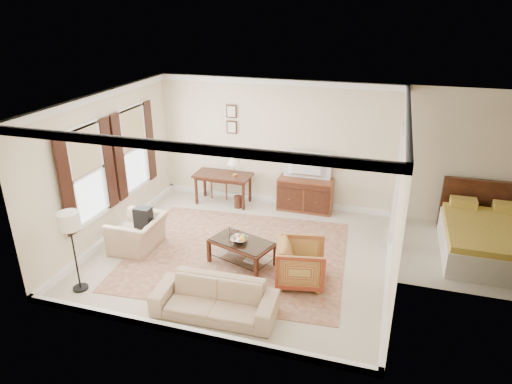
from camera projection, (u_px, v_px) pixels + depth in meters
The scene contains 21 objects.
room_shell at pixel (240, 126), 7.78m from camera, with size 5.51×5.01×2.91m.
annex_bedroom at pixel (491, 242), 8.42m from camera, with size 3.00×2.70×2.90m.
window_front at pixel (87, 174), 8.25m from camera, with size 0.12×1.56×1.80m, color #CCB284, non-canonical shape.
window_rear at pixel (134, 149), 9.66m from camera, with size 0.12×1.56×1.80m, color #CCB284, non-canonical shape.
doorway at pixel (396, 187), 8.92m from camera, with size 0.10×1.12×2.25m, color white, non-canonical shape.
rug at pixel (237, 254), 8.66m from camera, with size 4.03×3.45×0.01m, color brown.
writing_desk at pixel (223, 179), 10.64m from camera, with size 1.32×0.66×0.72m.
desk_chair at pixel (221, 176), 11.03m from camera, with size 0.45×0.45×1.05m, color brown, non-canonical shape.
desk_lamp at pixel (235, 165), 10.42m from camera, with size 0.32×0.32×0.50m, color silver, non-canonical shape.
framed_prints at pixel (232, 119), 10.45m from camera, with size 0.25×0.04×0.68m, color #472114, non-canonical shape.
sideboard at pixel (305, 195), 10.35m from camera, with size 1.24×0.48×0.76m, color brown.
tv at pixel (307, 158), 9.99m from camera, with size 1.02×0.59×0.13m, color black.
coffee_table at pixel (242, 246), 8.21m from camera, with size 1.27×0.98×0.48m.
fruit_bowl at pixel (239, 239), 8.13m from camera, with size 0.42×0.42×0.10m, color silver.
book_a at pixel (235, 249), 8.47m from camera, with size 0.28×0.04×0.38m, color brown.
book_b at pixel (248, 257), 8.22m from camera, with size 0.28×0.03×0.38m, color brown.
striped_armchair at pixel (301, 261), 7.64m from camera, with size 0.80×0.75×0.83m, color maroon.
club_armchair at pixel (138, 228), 8.71m from camera, with size 1.00×0.65×0.87m, color tan.
backpack at pixel (143, 215), 8.68m from camera, with size 0.32×0.22×0.40m, color black.
sofa at pixel (214, 294), 6.87m from camera, with size 1.88×0.55×0.73m, color tan.
floor_lamp at pixel (70, 227), 7.17m from camera, with size 0.35×0.35×1.41m.
Camera 1 is at (2.49, -7.20, 4.45)m, focal length 32.00 mm.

